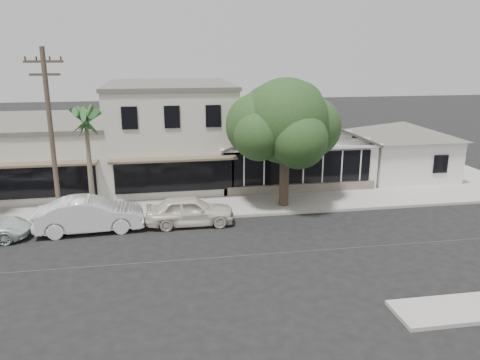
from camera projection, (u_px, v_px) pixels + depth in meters
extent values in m
plane|color=black|center=(250.00, 255.00, 20.80)|extent=(140.00, 140.00, 0.00)
cube|color=#9E9991|center=(85.00, 214.00, 25.90)|extent=(90.00, 3.50, 0.15)
cube|color=silver|center=(286.00, 157.00, 33.09)|extent=(10.00, 8.00, 3.00)
cube|color=black|center=(303.00, 168.00, 29.17)|extent=(8.80, 0.10, 2.00)
cube|color=#60564C|center=(302.00, 189.00, 29.55)|extent=(9.60, 0.18, 0.70)
cube|color=silver|center=(401.00, 156.00, 33.47)|extent=(6.00, 6.00, 3.00)
cube|color=beige|center=(171.00, 134.00, 32.28)|extent=(8.00, 10.00, 6.50)
cube|color=beige|center=(35.00, 155.00, 31.13)|extent=(10.00, 10.00, 4.20)
cylinder|color=brown|center=(52.00, 141.00, 23.09)|extent=(0.24, 0.24, 9.00)
cube|color=brown|center=(43.00, 61.00, 22.08)|extent=(1.80, 0.12, 0.12)
cube|color=brown|center=(45.00, 74.00, 22.24)|extent=(1.40, 0.12, 0.12)
imported|color=silver|center=(190.00, 211.00, 24.28)|extent=(4.58, 1.89, 1.55)
imported|color=silver|center=(90.00, 215.00, 23.40)|extent=(5.37, 2.17, 1.73)
cylinder|color=#4C3E2E|center=(284.00, 183.00, 26.79)|extent=(0.55, 0.55, 2.93)
sphere|color=#1A3315|center=(286.00, 121.00, 25.84)|extent=(4.77, 4.77, 4.77)
sphere|color=#1A3315|center=(311.00, 127.00, 26.75)|extent=(3.48, 3.48, 3.48)
sphere|color=#1A3315|center=(258.00, 126.00, 26.02)|extent=(3.67, 3.67, 3.67)
sphere|color=#1A3315|center=(299.00, 140.00, 24.81)|extent=(3.12, 3.12, 3.12)
sphere|color=#1A3315|center=(270.00, 113.00, 27.07)|extent=(3.30, 3.30, 3.30)
sphere|color=#1A3315|center=(299.00, 106.00, 27.06)|extent=(2.93, 2.93, 2.93)
sphere|color=#1A3315|center=(259.00, 136.00, 25.04)|extent=(2.75, 2.75, 2.75)
cone|color=#726651|center=(90.00, 173.00, 24.47)|extent=(0.34, 0.34, 5.19)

